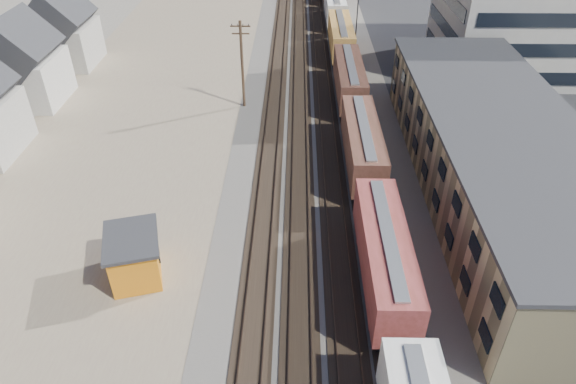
{
  "coord_description": "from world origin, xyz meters",
  "views": [
    {
      "loc": [
        -2.37,
        -13.03,
        26.66
      ],
      "look_at": [
        -2.98,
        20.35,
        3.0
      ],
      "focal_mm": 32.0,
      "sensor_mm": 36.0,
      "label": 1
    }
  ],
  "objects_px": {
    "freight_train": "(355,107)",
    "parked_car_blue": "(507,111)",
    "utility_pole_north": "(242,63)",
    "maintenance_shed": "(134,256)"
  },
  "relations": [
    {
      "from": "freight_train",
      "to": "parked_car_blue",
      "type": "relative_size",
      "value": 21.28
    },
    {
      "from": "utility_pole_north",
      "to": "parked_car_blue",
      "type": "distance_m",
      "value": 30.26
    },
    {
      "from": "freight_train",
      "to": "utility_pole_north",
      "type": "distance_m",
      "value": 13.85
    },
    {
      "from": "freight_train",
      "to": "parked_car_blue",
      "type": "bearing_deg",
      "value": 11.55
    },
    {
      "from": "parked_car_blue",
      "to": "freight_train",
      "type": "bearing_deg",
      "value": 141.82
    },
    {
      "from": "utility_pole_north",
      "to": "maintenance_shed",
      "type": "xyz_separation_m",
      "value": [
        -5.32,
        -28.07,
        -3.49
      ]
    },
    {
      "from": "maintenance_shed",
      "to": "parked_car_blue",
      "type": "distance_m",
      "value": 43.62
    },
    {
      "from": "utility_pole_north",
      "to": "maintenance_shed",
      "type": "distance_m",
      "value": 28.79
    },
    {
      "from": "maintenance_shed",
      "to": "parked_car_blue",
      "type": "relative_size",
      "value": 1.01
    },
    {
      "from": "freight_train",
      "to": "utility_pole_north",
      "type": "xyz_separation_m",
      "value": [
        -12.3,
        5.87,
        2.5
      ]
    }
  ]
}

